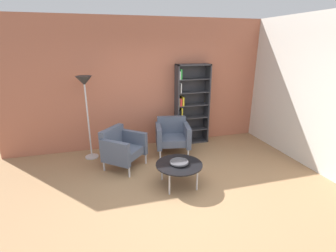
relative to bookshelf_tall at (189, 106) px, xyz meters
name	(u,v)px	position (x,y,z in m)	size (l,w,h in m)	color
ground_plane	(179,199)	(-0.99, -2.25, -0.92)	(8.32, 8.32, 0.00)	#9E7751
brick_back_panel	(147,84)	(-0.99, 0.21, 0.53)	(6.40, 0.12, 2.90)	#B2664C
plaster_right_partition	(312,92)	(1.87, -1.65, 0.53)	(0.12, 5.20, 2.90)	silver
bookshelf_tall	(189,106)	(0.00, 0.00, 0.00)	(0.80, 0.30, 1.90)	#333338
coffee_table_low	(179,165)	(-0.86, -1.84, -0.55)	(0.80, 0.80, 0.40)	black
decorative_bowl	(179,162)	(-0.86, -1.84, -0.48)	(0.32, 0.32, 0.05)	#4C4C51
armchair_spare_guest	(122,147)	(-1.73, -0.89, -0.50)	(0.94, 0.95, 0.78)	#4C566B
armchair_near_window	(172,135)	(-0.58, -0.51, -0.50)	(0.82, 0.77, 0.78)	#4C566B
floor_lamp_torchiere	(85,91)	(-2.33, -0.28, 0.53)	(0.32, 0.32, 1.74)	silver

